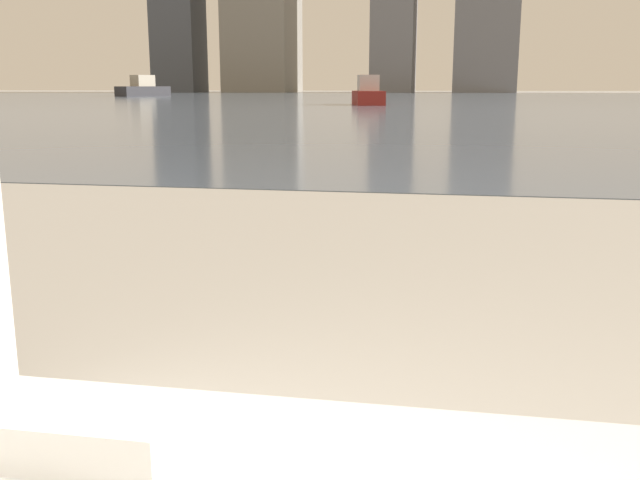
{
  "coord_description": "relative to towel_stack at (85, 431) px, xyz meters",
  "views": [
    {
      "loc": [
        0.41,
        -0.1,
        1.06
      ],
      "look_at": [
        -0.04,
        2.31,
        0.53
      ],
      "focal_mm": 40.0,
      "sensor_mm": 36.0,
      "label": 1
    }
  ],
  "objects": [
    {
      "name": "harbor_boat_0",
      "position": [
        -30.59,
        68.3,
        0.22
      ],
      "size": [
        4.26,
        5.87,
        2.1
      ],
      "color": "#2D2D33",
      "rests_on": "harbor_water"
    },
    {
      "name": "harbor_boat_1",
      "position": [
        -4.25,
        39.64,
        0.06
      ],
      "size": [
        2.39,
        4.59,
        1.64
      ],
      "color": "maroon",
      "rests_on": "harbor_water"
    },
    {
      "name": "harbor_water",
      "position": [
        0.15,
        61.16,
        -0.52
      ],
      "size": [
        180.0,
        110.0,
        0.01
      ],
      "color": "slate",
      "rests_on": "ground_plane"
    },
    {
      "name": "towel_stack",
      "position": [
        0.0,
        0.0,
        0.0
      ],
      "size": [
        0.3,
        0.17,
        0.08
      ],
      "color": "white",
      "rests_on": "bathtub"
    }
  ]
}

